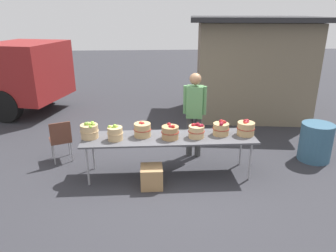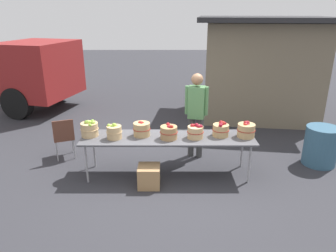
{
  "view_description": "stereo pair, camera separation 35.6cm",
  "coord_description": "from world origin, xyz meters",
  "px_view_note": "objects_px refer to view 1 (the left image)",
  "views": [
    {
      "loc": [
        -0.36,
        -5.25,
        2.88
      ],
      "look_at": [
        0.0,
        0.3,
        0.85
      ],
      "focal_mm": 33.74,
      "sensor_mm": 36.0,
      "label": 1
    },
    {
      "loc": [
        -0.0,
        -5.26,
        2.88
      ],
      "look_at": [
        0.0,
        0.3,
        0.85
      ],
      "focal_mm": 33.74,
      "sensor_mm": 36.0,
      "label": 2
    }
  ],
  "objects_px": {
    "apple_basket_red_3": "(221,128)",
    "produce_crate": "(152,177)",
    "trash_barrel": "(316,142)",
    "apple_basket_red_4": "(246,128)",
    "apple_basket_red_1": "(170,132)",
    "vendor_adult": "(195,109)",
    "folding_chair": "(61,138)",
    "market_table": "(169,139)",
    "apple_basket_green_0": "(89,131)",
    "apple_basket_green_1": "(115,133)",
    "apple_basket_red_2": "(197,131)",
    "apple_basket_red_0": "(142,129)"
  },
  "relations": [
    {
      "from": "trash_barrel",
      "to": "produce_crate",
      "type": "xyz_separation_m",
      "value": [
        -3.33,
        -0.85,
        -0.2
      ]
    },
    {
      "from": "apple_basket_red_3",
      "to": "apple_basket_red_4",
      "type": "height_order",
      "value": "apple_basket_red_4"
    },
    {
      "from": "market_table",
      "to": "apple_basket_red_3",
      "type": "xyz_separation_m",
      "value": [
        0.95,
        0.05,
        0.16
      ]
    },
    {
      "from": "apple_basket_red_3",
      "to": "produce_crate",
      "type": "xyz_separation_m",
      "value": [
        -1.28,
        -0.48,
        -0.68
      ]
    },
    {
      "from": "trash_barrel",
      "to": "produce_crate",
      "type": "height_order",
      "value": "trash_barrel"
    },
    {
      "from": "apple_basket_green_1",
      "to": "trash_barrel",
      "type": "height_order",
      "value": "apple_basket_green_1"
    },
    {
      "from": "folding_chair",
      "to": "produce_crate",
      "type": "height_order",
      "value": "folding_chair"
    },
    {
      "from": "market_table",
      "to": "apple_basket_red_0",
      "type": "relative_size",
      "value": 9.75
    },
    {
      "from": "market_table",
      "to": "apple_basket_green_0",
      "type": "height_order",
      "value": "apple_basket_green_0"
    },
    {
      "from": "trash_barrel",
      "to": "folding_chair",
      "type": "bearing_deg",
      "value": 177.06
    },
    {
      "from": "vendor_adult",
      "to": "folding_chair",
      "type": "distance_m",
      "value": 2.74
    },
    {
      "from": "apple_basket_green_0",
      "to": "apple_basket_red_4",
      "type": "relative_size",
      "value": 0.99
    },
    {
      "from": "apple_basket_green_0",
      "to": "apple_basket_red_0",
      "type": "xyz_separation_m",
      "value": [
        0.94,
        0.01,
        -0.0
      ]
    },
    {
      "from": "folding_chair",
      "to": "apple_basket_red_0",
      "type": "bearing_deg",
      "value": 137.06
    },
    {
      "from": "apple_basket_green_0",
      "to": "vendor_adult",
      "type": "relative_size",
      "value": 0.19
    },
    {
      "from": "apple_basket_red_1",
      "to": "apple_basket_red_2",
      "type": "distance_m",
      "value": 0.47
    },
    {
      "from": "apple_basket_green_0",
      "to": "trash_barrel",
      "type": "relative_size",
      "value": 0.42
    },
    {
      "from": "apple_basket_red_0",
      "to": "produce_crate",
      "type": "height_order",
      "value": "apple_basket_red_0"
    },
    {
      "from": "apple_basket_red_2",
      "to": "folding_chair",
      "type": "xyz_separation_m",
      "value": [
        -2.61,
        0.73,
        -0.36
      ]
    },
    {
      "from": "apple_basket_red_2",
      "to": "apple_basket_red_3",
      "type": "height_order",
      "value": "apple_basket_red_3"
    },
    {
      "from": "apple_basket_red_1",
      "to": "folding_chair",
      "type": "distance_m",
      "value": 2.3
    },
    {
      "from": "apple_basket_green_1",
      "to": "produce_crate",
      "type": "bearing_deg",
      "value": -30.03
    },
    {
      "from": "apple_basket_red_4",
      "to": "folding_chair",
      "type": "relative_size",
      "value": 0.38
    },
    {
      "from": "apple_basket_red_1",
      "to": "market_table",
      "type": "bearing_deg",
      "value": 101.82
    },
    {
      "from": "folding_chair",
      "to": "produce_crate",
      "type": "distance_m",
      "value": 2.13
    },
    {
      "from": "apple_basket_green_0",
      "to": "folding_chair",
      "type": "xyz_separation_m",
      "value": [
        -0.71,
        0.63,
        -0.38
      ]
    },
    {
      "from": "produce_crate",
      "to": "apple_basket_red_2",
      "type": "bearing_deg",
      "value": 24.95
    },
    {
      "from": "apple_basket_red_4",
      "to": "apple_basket_red_3",
      "type": "bearing_deg",
      "value": 174.71
    },
    {
      "from": "market_table",
      "to": "apple_basket_red_3",
      "type": "height_order",
      "value": "apple_basket_red_3"
    },
    {
      "from": "market_table",
      "to": "vendor_adult",
      "type": "xyz_separation_m",
      "value": [
        0.57,
        0.77,
        0.32
      ]
    },
    {
      "from": "apple_basket_red_2",
      "to": "vendor_adult",
      "type": "height_order",
      "value": "vendor_adult"
    },
    {
      "from": "apple_basket_red_4",
      "to": "produce_crate",
      "type": "xyz_separation_m",
      "value": [
        -1.73,
        -0.44,
        -0.7
      ]
    },
    {
      "from": "market_table",
      "to": "vendor_adult",
      "type": "bearing_deg",
      "value": 53.74
    },
    {
      "from": "apple_basket_red_1",
      "to": "trash_barrel",
      "type": "xyz_separation_m",
      "value": [
        2.99,
        0.5,
        -0.49
      ]
    },
    {
      "from": "apple_basket_red_0",
      "to": "apple_basket_red_1",
      "type": "bearing_deg",
      "value": -15.84
    },
    {
      "from": "apple_basket_red_3",
      "to": "trash_barrel",
      "type": "height_order",
      "value": "apple_basket_red_3"
    },
    {
      "from": "apple_basket_green_1",
      "to": "trash_barrel",
      "type": "bearing_deg",
      "value": 7.1
    },
    {
      "from": "apple_basket_red_0",
      "to": "apple_basket_red_3",
      "type": "bearing_deg",
      "value": -0.6
    },
    {
      "from": "vendor_adult",
      "to": "folding_chair",
      "type": "height_order",
      "value": "vendor_adult"
    },
    {
      "from": "apple_basket_green_1",
      "to": "apple_basket_red_0",
      "type": "xyz_separation_m",
      "value": [
        0.47,
        0.13,
        -0.0
      ]
    },
    {
      "from": "apple_basket_green_1",
      "to": "produce_crate",
      "type": "height_order",
      "value": "apple_basket_green_1"
    },
    {
      "from": "apple_basket_red_0",
      "to": "apple_basket_red_2",
      "type": "relative_size",
      "value": 1.06
    },
    {
      "from": "apple_basket_green_0",
      "to": "vendor_adult",
      "type": "bearing_deg",
      "value": 19.92
    },
    {
      "from": "apple_basket_red_4",
      "to": "folding_chair",
      "type": "bearing_deg",
      "value": 169.07
    },
    {
      "from": "apple_basket_red_0",
      "to": "apple_basket_red_1",
      "type": "relative_size",
      "value": 1.0
    },
    {
      "from": "apple_basket_red_0",
      "to": "apple_basket_red_3",
      "type": "distance_m",
      "value": 1.43
    },
    {
      "from": "apple_basket_red_1",
      "to": "vendor_adult",
      "type": "height_order",
      "value": "vendor_adult"
    },
    {
      "from": "apple_basket_red_0",
      "to": "trash_barrel",
      "type": "bearing_deg",
      "value": 5.9
    },
    {
      "from": "apple_basket_green_1",
      "to": "produce_crate",
      "type": "xyz_separation_m",
      "value": [
        0.62,
        -0.36,
        -0.69
      ]
    },
    {
      "from": "apple_basket_green_0",
      "to": "produce_crate",
      "type": "height_order",
      "value": "apple_basket_green_0"
    }
  ]
}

